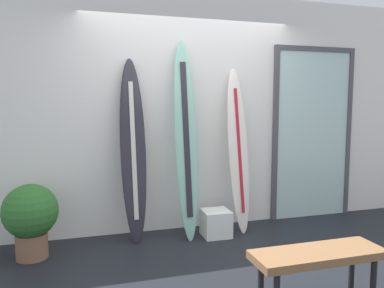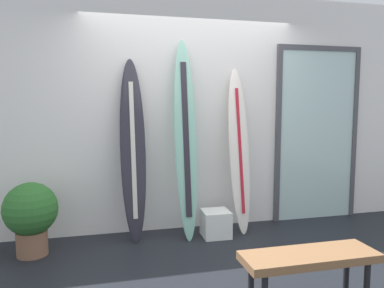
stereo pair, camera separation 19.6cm
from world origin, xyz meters
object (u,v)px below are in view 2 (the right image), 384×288
(bench, at_px, (309,261))
(surfboard_seafoam, at_px, (186,140))
(glass_door, at_px, (317,131))
(surfboard_charcoal, at_px, (133,150))
(potted_plant, at_px, (31,213))
(display_block_left, at_px, (216,223))
(surfboard_ivory, at_px, (239,151))

(bench, bearing_deg, surfboard_seafoam, 105.79)
(surfboard_seafoam, distance_m, glass_door, 1.83)
(surfboard_charcoal, distance_m, surfboard_seafoam, 0.59)
(glass_door, bearing_deg, potted_plant, -172.85)
(display_block_left, distance_m, glass_door, 1.83)
(potted_plant, bearing_deg, surfboard_seafoam, 6.16)
(glass_door, height_order, bench, glass_door)
(surfboard_charcoal, height_order, surfboard_seafoam, surfboard_seafoam)
(glass_door, height_order, potted_plant, glass_door)
(surfboard_charcoal, bearing_deg, potted_plant, -167.79)
(surfboard_charcoal, xyz_separation_m, bench, (1.08, -1.82, -0.61))
(display_block_left, distance_m, potted_plant, 1.97)
(potted_plant, bearing_deg, surfboard_ivory, 5.12)
(surfboard_charcoal, bearing_deg, surfboard_seafoam, -4.82)
(surfboard_seafoam, relative_size, surfboard_ivory, 1.16)
(surfboard_ivory, bearing_deg, bench, -94.76)
(surfboard_ivory, height_order, potted_plant, surfboard_ivory)
(surfboard_ivory, height_order, display_block_left, surfboard_ivory)
(surfboard_seafoam, bearing_deg, potted_plant, -173.84)
(potted_plant, relative_size, bench, 0.74)
(surfboard_ivory, xyz_separation_m, display_block_left, (-0.33, -0.14, -0.80))
(display_block_left, relative_size, bench, 0.32)
(surfboard_charcoal, height_order, bench, surfboard_charcoal)
(surfboard_seafoam, bearing_deg, surfboard_ivory, 2.52)
(glass_door, bearing_deg, display_block_left, -166.26)
(display_block_left, xyz_separation_m, bench, (0.18, -1.66, 0.24))
(surfboard_seafoam, relative_size, glass_door, 1.00)
(potted_plant, bearing_deg, display_block_left, 1.97)
(surfboard_ivory, bearing_deg, glass_door, 11.06)
(surfboard_charcoal, relative_size, glass_door, 0.90)
(surfboard_seafoam, relative_size, potted_plant, 3.04)
(display_block_left, xyz_separation_m, potted_plant, (-1.94, -0.07, 0.28))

